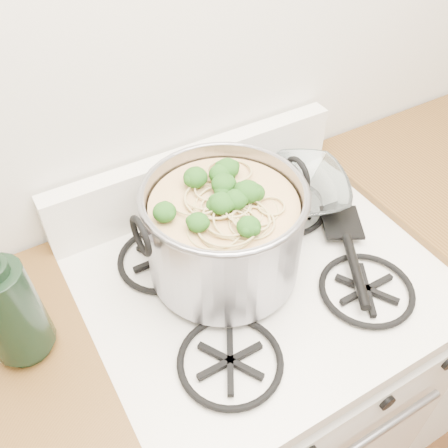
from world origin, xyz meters
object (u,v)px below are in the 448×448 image
spatula (342,220)px  bottle (5,299)px  stock_pot (224,232)px  glass_bowl (295,195)px  gas_range (254,381)px

spatula → bottle: (-0.74, 0.04, 0.14)m
stock_pot → bottle: size_ratio=1.20×
spatula → glass_bowl: 0.14m
spatula → bottle: size_ratio=1.03×
gas_range → glass_bowl: bearing=38.7°
gas_range → stock_pot: bearing=139.1°
stock_pot → glass_bowl: 0.30m
gas_range → glass_bowl: glass_bowl is taller
gas_range → stock_pot: 0.60m
gas_range → bottle: 0.81m
bottle → glass_bowl: bearing=14.7°
gas_range → spatula: size_ratio=2.98×
spatula → gas_range: bearing=-144.0°
stock_pot → bottle: (-0.43, 0.02, 0.04)m
gas_range → stock_pot: stock_pot is taller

